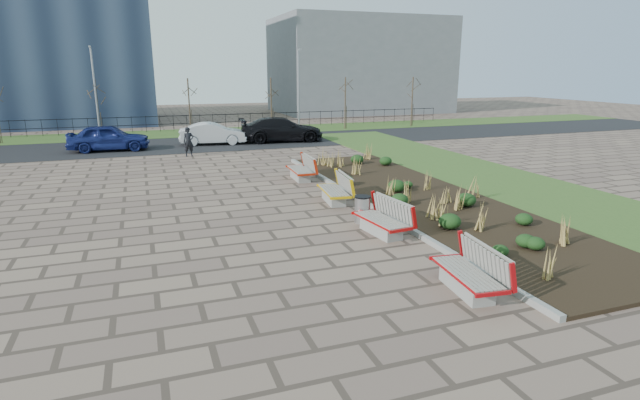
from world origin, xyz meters
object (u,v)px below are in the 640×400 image
object	(u,v)px
bench_c	(334,189)
lamp_east	(299,91)
car_black	(282,129)
pedestrian	(189,142)
bench_d	(300,168)
bench_a	(467,270)
bench_b	(381,218)
car_blue	(109,138)
litter_bin	(362,210)
car_silver	(213,134)
lamp_west	(96,94)

from	to	relation	value
bench_c	lamp_east	xyz separation A→B (m)	(5.00, 20.26, 2.54)
car_black	lamp_east	world-z (taller)	lamp_east
bench_c	pedestrian	bearing A→B (deg)	115.11
bench_d	pedestrian	distance (m)	8.76
bench_a	bench_b	bearing A→B (deg)	96.41
pedestrian	car_blue	xyz separation A→B (m)	(-4.24, 3.41, -0.01)
litter_bin	car_black	xyz separation A→B (m)	(2.38, 18.16, 0.39)
car_silver	lamp_west	size ratio (longest dim) A/B	0.69
car_black	lamp_west	size ratio (longest dim) A/B	0.91
car_black	lamp_east	xyz separation A→B (m)	(2.66, 4.69, 2.23)
car_silver	pedestrian	bearing A→B (deg)	161.87
car_blue	litter_bin	bearing A→B (deg)	-152.37
bench_a	bench_c	bearing A→B (deg)	96.41
bench_b	pedestrian	size ratio (longest dim) A/B	1.32
car_blue	lamp_east	size ratio (longest dim) A/B	0.75
bench_a	car_silver	bearing A→B (deg)	101.48
bench_d	pedestrian	world-z (taller)	pedestrian
bench_a	lamp_west	size ratio (longest dim) A/B	0.35
litter_bin	lamp_east	distance (m)	23.54
bench_c	car_black	distance (m)	15.75
lamp_west	bench_a	bearing A→B (deg)	-72.31
car_silver	litter_bin	bearing A→B (deg)	-166.34
litter_bin	bench_d	bearing A→B (deg)	89.72
bench_d	litter_bin	size ratio (longest dim) A/B	2.52
lamp_east	bench_a	bearing A→B (deg)	-100.05
car_silver	lamp_west	bearing A→B (deg)	64.20
car_silver	car_black	world-z (taller)	car_black
pedestrian	bench_b	bearing A→B (deg)	-79.63
lamp_east	bench_b	bearing A→B (deg)	-101.73
bench_b	litter_bin	world-z (taller)	bench_b
lamp_west	lamp_east	bearing A→B (deg)	0.00
bench_d	car_blue	world-z (taller)	car_blue
car_silver	bench_d	bearing A→B (deg)	-162.60
lamp_west	lamp_east	distance (m)	14.00
bench_d	bench_b	bearing A→B (deg)	-87.67
car_silver	car_black	distance (m)	4.46
litter_bin	lamp_west	distance (m)	24.68
car_silver	lamp_east	distance (m)	8.72
car_black	lamp_west	world-z (taller)	lamp_west
bench_b	lamp_west	distance (m)	25.83
bench_a	car_black	size ratio (longest dim) A/B	0.39
bench_c	lamp_west	size ratio (longest dim) A/B	0.35
bench_b	lamp_east	size ratio (longest dim) A/B	0.35
lamp_west	car_blue	bearing A→B (deg)	-80.92
pedestrian	car_silver	bearing A→B (deg)	60.82
bench_b	car_blue	world-z (taller)	car_blue
car_black	bench_c	bearing A→B (deg)	177.43
bench_b	bench_c	size ratio (longest dim) A/B	1.00
bench_d	lamp_west	xyz separation A→B (m)	(-9.00, 16.21, 2.54)
bench_c	lamp_west	distance (m)	22.31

